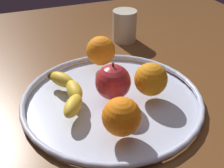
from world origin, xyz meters
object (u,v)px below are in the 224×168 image
Objects in this scene: fruit_bowl at (112,99)px; ambient_mug at (124,26)px; apple at (112,82)px; orange_back_left at (122,117)px; orange_front_right at (151,79)px; banana at (69,91)px; orange_back_right at (101,51)px.

ambient_mug is at bearing -27.99° from fruit_bowl.
apple is 1.17× the size of orange_back_left.
orange_front_right is at bearing -101.17° from apple.
ambient_mug is at bearing -24.10° from orange_back_left.
fruit_bowl is 9.65cm from banana.
fruit_bowl is 5.36× the size of orange_back_right.
banana is at bearing 67.21° from apple.
apple is at bearing 78.83° from orange_front_right.
fruit_bowl is 9.52cm from orange_front_right.
ambient_mug is at bearing -42.07° from banana.
fruit_bowl is 12.51cm from orange_back_left.
orange_back_right is 0.67× the size of ambient_mug.
apple is at bearing 152.07° from ambient_mug.
orange_front_right is (-16.47, -5.53, -0.09)cm from orange_back_right.
orange_back_right is (14.83, -2.81, -0.11)cm from apple.
orange_back_left is at bearing -155.91° from banana.
orange_front_right reaches higher than fruit_bowl.
ambient_mug reaches higher than fruit_bowl.
orange_back_right is 1.03× the size of orange_back_left.
orange_back_right reaches higher than fruit_bowl.
banana is 9.56cm from apple.
orange_back_left is 0.65× the size of ambient_mug.
fruit_bowl is at bearing -13.00° from orange_back_left.
apple is 33.71cm from ambient_mug.
orange_back_left is at bearing 167.00° from fruit_bowl.
ambient_mug is (40.61, -18.16, -0.62)cm from orange_back_left.
banana is at bearing 137.06° from ambient_mug.
banana is 2.17× the size of apple.
fruit_bowl is 5.50× the size of orange_front_right.
fruit_bowl is 33.33cm from ambient_mug.
ambient_mug reaches higher than banana.
ambient_mug is (14.95, -12.97, -0.74)cm from orange_back_right.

